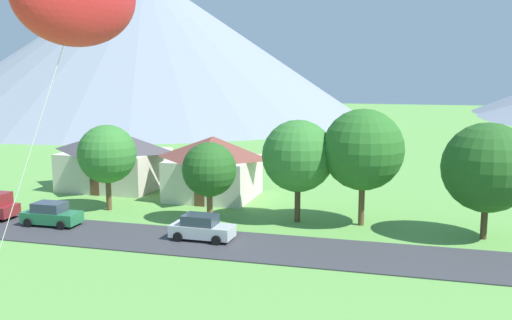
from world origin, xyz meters
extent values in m
cube|color=#38383D|center=(0.00, 30.48, 0.04)|extent=(160.00, 6.06, 0.08)
cone|color=gray|center=(-55.17, 123.34, 17.36)|extent=(104.22, 104.22, 34.71)
cube|color=beige|center=(-10.12, 43.77, 1.78)|extent=(7.15, 7.21, 3.56)
pyramid|color=brown|center=(-10.12, 43.77, 4.54)|extent=(7.72, 7.79, 1.96)
cube|color=brown|center=(-10.12, 40.15, 1.00)|extent=(0.90, 0.06, 2.00)
cube|color=beige|center=(-20.81, 45.50, 1.79)|extent=(8.73, 7.78, 3.59)
pyramid|color=#474247|center=(-20.81, 45.50, 4.57)|extent=(9.43, 8.40, 1.97)
cube|color=brown|center=(-20.81, 41.59, 1.00)|extent=(0.90, 0.06, 2.00)
cylinder|color=brown|center=(-16.80, 37.09, 1.42)|extent=(0.44, 0.44, 2.84)
sphere|color=#33752D|center=(-16.80, 37.09, 4.61)|extent=(4.72, 4.72, 4.72)
cylinder|color=#4C3823|center=(-1.25, 37.55, 1.49)|extent=(0.44, 0.44, 2.99)
sphere|color=#33752D|center=(-1.25, 37.55, 5.00)|extent=(5.37, 5.37, 5.37)
cylinder|color=brown|center=(-7.56, 35.67, 1.24)|extent=(0.44, 0.44, 2.49)
sphere|color=#23561E|center=(-7.56, 35.67, 4.01)|extent=(4.06, 4.06, 4.06)
cylinder|color=brown|center=(3.46, 37.79, 1.70)|extent=(0.44, 0.44, 3.39)
sphere|color=#286623|center=(3.46, 37.79, 5.61)|extent=(5.91, 5.91, 5.91)
cylinder|color=#4C3823|center=(11.75, 36.44, 1.32)|extent=(0.44, 0.44, 2.63)
sphere|color=#23561E|center=(11.75, 36.44, 4.89)|extent=(6.00, 6.00, 6.00)
cube|color=#B7BCC1|center=(-6.41, 31.02, 0.68)|extent=(4.24, 1.90, 0.80)
cube|color=#2D3847|center=(-6.56, 31.03, 1.42)|extent=(2.24, 1.64, 0.68)
cylinder|color=black|center=(-5.04, 31.91, 0.40)|extent=(0.65, 0.26, 0.64)
cylinder|color=black|center=(-5.08, 30.07, 0.40)|extent=(0.65, 0.26, 0.64)
cylinder|color=black|center=(-7.74, 31.98, 0.40)|extent=(0.65, 0.26, 0.64)
cylinder|color=black|center=(-7.78, 30.14, 0.40)|extent=(0.65, 0.26, 0.64)
cube|color=#237042|center=(-18.27, 31.51, 0.68)|extent=(4.22, 1.85, 0.80)
cube|color=#2D3847|center=(-18.42, 31.51, 1.42)|extent=(2.22, 1.61, 0.68)
cylinder|color=black|center=(-16.93, 32.44, 0.40)|extent=(0.64, 0.25, 0.64)
cylinder|color=black|center=(-16.91, 30.60, 0.40)|extent=(0.64, 0.25, 0.64)
cylinder|color=black|center=(-19.63, 32.41, 0.40)|extent=(0.64, 0.25, 0.64)
cylinder|color=black|center=(-19.61, 30.57, 0.40)|extent=(0.64, 0.25, 0.64)
cylinder|color=black|center=(-22.93, 32.99, 0.46)|extent=(0.76, 0.29, 0.76)
cylinder|color=silver|center=(-2.71, 7.79, 7.28)|extent=(2.95, 2.88, 11.47)
camera|label=1|loc=(6.88, -3.75, 11.19)|focal=40.26mm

